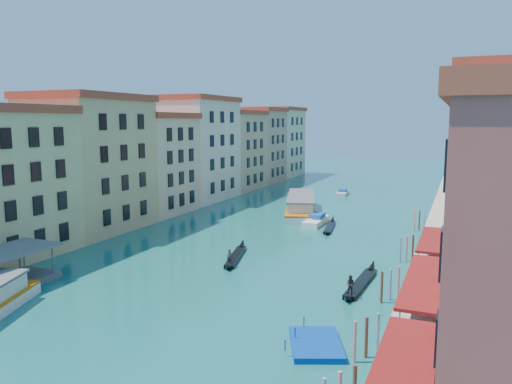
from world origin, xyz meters
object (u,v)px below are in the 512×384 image
at_px(vaporetto_far, 301,205).
at_px(blue_dock, 316,344).
at_px(gondola_right, 360,282).
at_px(gondola_fore, 236,255).

relative_size(vaporetto_far, blue_dock, 3.47).
height_order(vaporetto_far, gondola_right, vaporetto_far).
relative_size(gondola_fore, blue_dock, 1.84).
height_order(vaporetto_far, gondola_fore, vaporetto_far).
height_order(vaporetto_far, blue_dock, vaporetto_far).
bearing_deg(vaporetto_far, blue_dock, -87.89).
bearing_deg(gondola_fore, blue_dock, -65.91).
bearing_deg(vaporetto_far, gondola_fore, -103.21).
xyz_separation_m(vaporetto_far, gondola_fore, (1.78, -31.38, -1.03)).
bearing_deg(gondola_right, gondola_fore, 167.10).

